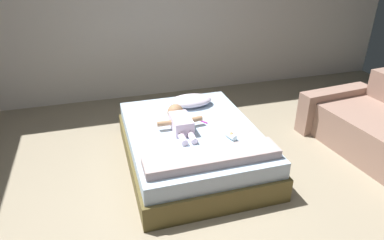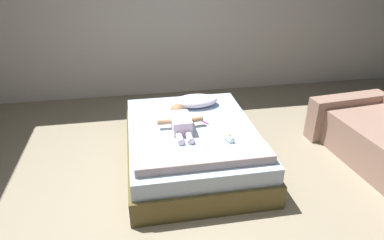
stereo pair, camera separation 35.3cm
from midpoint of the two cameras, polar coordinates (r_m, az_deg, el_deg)
ground_plane at (r=3.05m, az=0.40°, el=-16.83°), size 8.00×8.00×0.00m
wall_behind_bed at (r=5.19m, az=-9.77°, el=19.03°), size 8.00×0.12×2.84m
bed at (r=3.68m, az=-2.75°, el=-4.34°), size 1.36×1.79×0.41m
pillow at (r=4.06m, az=-2.76°, el=3.15°), size 0.51×0.31×0.12m
baby at (r=3.58m, az=-4.89°, el=-0.17°), size 0.48×0.65×0.18m
toothbrush at (r=3.72m, az=-1.24°, el=-0.17°), size 0.10×0.15×0.02m
blanket at (r=3.03m, az=0.07°, el=-6.35°), size 1.22×0.26×0.08m
baby_bottle at (r=3.38m, az=3.54°, el=-2.71°), size 0.09×0.13×0.08m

